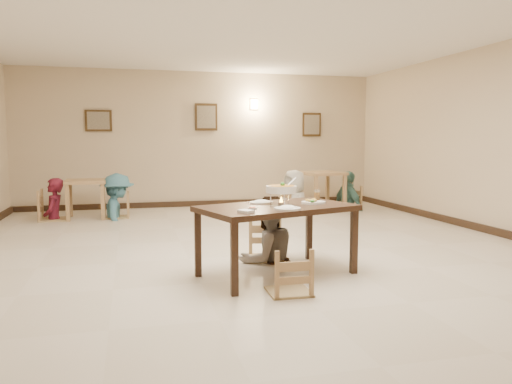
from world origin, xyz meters
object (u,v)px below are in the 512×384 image
object	(u,v)px
bg_chair_ll	(53,192)
bg_diner_d	(349,171)
chair_far	(266,221)
main_table	(277,213)
bg_diner_b	(117,173)
bg_chair_rl	(294,189)
main_diner	(268,196)
bg_diner_a	(53,178)
bg_table_right	(322,178)
bg_chair_lr	(117,194)
drink_glass	(317,196)
bg_chair_rr	(349,187)
bg_diner_c	(295,170)
bg_table_left	(86,187)
chair_near	(289,249)
curry_warmer	(281,189)

from	to	relation	value
bg_chair_ll	bg_diner_d	distance (m)	6.01
bg_chair_ll	chair_far	bearing A→B (deg)	-143.17
main_table	bg_diner_b	bearing A→B (deg)	93.43
bg_chair_rl	main_diner	bearing A→B (deg)	146.54
bg_diner_a	bg_table_right	bearing A→B (deg)	95.66
chair_far	bg_diner_a	distance (m)	4.98
bg_chair_lr	bg_diner_a	world-z (taller)	bg_diner_a
bg_chair_ll	bg_diner_a	size ratio (longest dim) A/B	0.68
drink_glass	bg_chair_rl	xyz separation A→B (m)	(1.23, 4.46, -0.38)
bg_chair_rr	bg_diner_c	size ratio (longest dim) A/B	0.55
bg_diner_d	main_table	bearing A→B (deg)	136.41
bg_diner_c	main_diner	bearing A→B (deg)	-35.14
bg_table_left	bg_diner_d	distance (m)	5.44
drink_glass	bg_chair_lr	xyz separation A→B (m)	(-2.38, 4.38, -0.38)
main_diner	bg_diner_d	distance (m)	5.06
chair_near	bg_diner_d	size ratio (longest dim) A/B	0.54
main_table	bg_chair_rl	world-z (taller)	bg_chair_rl
main_table	drink_glass	world-z (taller)	drink_glass
curry_warmer	bg_diner_d	bearing A→B (deg)	57.79
bg_diner_d	chair_far	bearing A→B (deg)	132.66
main_diner	bg_diner_a	distance (m)	5.02
bg_chair_lr	main_table	bearing A→B (deg)	22.19
chair_far	bg_diner_a	size ratio (longest dim) A/B	0.62
chair_near	bg_chair_ll	size ratio (longest dim) A/B	0.81
main_table	bg_diner_b	xyz separation A→B (m)	(-1.80, 4.67, 0.16)
bg_table_left	bg_table_right	distance (m)	4.81
chair_far	curry_warmer	xyz separation A→B (m)	(-0.03, -0.74, 0.47)
chair_far	bg_table_left	distance (m)	4.71
curry_warmer	chair_far	bearing A→B (deg)	87.51
chair_near	bg_diner_d	world-z (taller)	bg_diner_d
main_diner	drink_glass	bearing A→B (deg)	128.18
bg_table_left	bg_diner_a	xyz separation A→B (m)	(-0.57, -0.07, 0.18)
main_table	bg_table_right	size ratio (longest dim) A/B	2.01
bg_diner_b	bg_chair_rr	bearing A→B (deg)	-92.36
chair_near	main_diner	distance (m)	1.40
bg_chair_rl	bg_table_right	bearing A→B (deg)	-99.90
main_table	bg_diner_d	xyz separation A→B (m)	(3.05, 4.76, 0.12)
main_table	bg_chair_ll	bearing A→B (deg)	104.58
chair_near	bg_chair_lr	distance (m)	5.61
bg_chair_lr	bg_chair_rr	world-z (taller)	bg_chair_rr
bg_table_left	bg_diner_b	world-z (taller)	bg_diner_b
bg_chair_ll	bg_chair_lr	distance (m)	1.15
chair_near	bg_chair_ll	distance (m)	6.07
bg_table_right	bg_diner_d	bearing A→B (deg)	0.90
bg_diner_d	curry_warmer	bearing A→B (deg)	136.87
chair_far	main_diner	xyz separation A→B (m)	(0.00, -0.06, 0.32)
bg_diner_a	bg_chair_rr	bearing A→B (deg)	95.66
main_diner	bg_diner_d	size ratio (longest dim) A/B	0.99
bg_table_left	main_diner	bearing A→B (deg)	-58.85
bg_chair_rl	bg_chair_rr	world-z (taller)	bg_chair_rr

